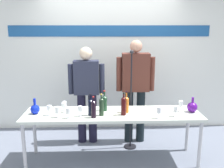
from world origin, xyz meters
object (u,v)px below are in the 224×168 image
object	(u,v)px
presenter_right	(135,85)
wine_glass_left_0	(58,110)
decanter_blue_left	(35,109)
wine_bottle_2	(101,106)
wine_glass_left_3	(68,111)
wine_glass_right_0	(176,109)
wine_glass_left_1	(80,109)
wine_bottle_0	(124,105)
wine_bottle_1	(104,102)
wine_glass_left_2	(49,108)
microphone_stand	(131,116)
wine_bottle_4	(90,107)
wine_glass_right_1	(181,104)
wine_bottle_3	(94,108)
presenter_left	(87,89)
decanter_blue_right	(192,107)
wine_glass_left_5	(64,106)
wine_bottle_5	(126,104)
wine_glass_left_4	(65,104)
display_table	(112,117)
wine_glass_right_2	(159,110)

from	to	relation	value
presenter_right	wine_glass_left_0	bearing A→B (deg)	-144.93
decanter_blue_left	wine_bottle_2	size ratio (longest dim) A/B	0.72
wine_glass_left_3	wine_glass_right_0	xyz separation A→B (m)	(1.47, 0.01, 0.01)
wine_glass_left_1	wine_glass_right_0	distance (m)	1.32
wine_bottle_0	wine_glass_left_1	distance (m)	0.60
wine_bottle_1	wine_glass_left_2	world-z (taller)	wine_bottle_1
microphone_stand	wine_bottle_2	bearing A→B (deg)	-132.69
microphone_stand	wine_glass_left_3	bearing A→B (deg)	-147.07
presenter_right	wine_bottle_4	distance (m)	1.04
wine_glass_left_2	wine_bottle_2	bearing A→B (deg)	-2.71
wine_glass_left_0	wine_glass_left_3	world-z (taller)	wine_glass_left_0
wine_bottle_2	wine_glass_right_0	xyz separation A→B (m)	(1.02, -0.08, -0.03)
wine_bottle_0	wine_glass_right_1	world-z (taller)	wine_bottle_0
presenter_right	wine_glass_left_2	distance (m)	1.48
wine_bottle_3	microphone_stand	xyz separation A→B (m)	(0.57, 0.59, -0.33)
presenter_left	wine_glass_left_2	xyz separation A→B (m)	(-0.48, -0.71, -0.09)
wine_bottle_1	wine_bottle_4	size ratio (longest dim) A/B	0.98
decanter_blue_left	wine_glass_left_1	xyz separation A→B (m)	(0.65, -0.11, 0.03)
wine_bottle_4	wine_glass_right_0	bearing A→B (deg)	-4.17
wine_bottle_4	wine_glass_left_3	size ratio (longest dim) A/B	2.19
wine_glass_left_0	microphone_stand	bearing A→B (deg)	28.18
decanter_blue_right	wine_glass_left_5	size ratio (longest dim) A/B	1.49
wine_bottle_5	wine_glass_left_1	xyz separation A→B (m)	(-0.65, -0.13, -0.03)
decanter_blue_right	wine_glass_left_0	distance (m)	1.92
presenter_left	wine_glass_left_2	size ratio (longest dim) A/B	11.53
wine_bottle_1	wine_bottle_3	bearing A→B (deg)	-117.17
decanter_blue_right	presenter_left	xyz separation A→B (m)	(-1.56, 0.65, 0.11)
wine_bottle_1	wine_bottle_4	distance (m)	0.28
wine_glass_left_3	presenter_left	bearing A→B (deg)	76.76
decanter_blue_left	wine_bottle_2	bearing A→B (deg)	-5.95
wine_bottle_4	wine_glass_left_4	size ratio (longest dim) A/B	2.18
wine_glass_left_2	wine_glass_left_3	xyz separation A→B (m)	(0.28, -0.12, -0.00)
wine_glass_left_1	wine_glass_left_5	world-z (taller)	wine_glass_left_5
wine_bottle_0	wine_glass_right_0	bearing A→B (deg)	-6.95
wine_glass_right_0	wine_bottle_5	bearing A→B (deg)	164.35
wine_glass_left_0	microphone_stand	distance (m)	1.24
wine_glass_left_1	wine_glass_left_4	bearing A→B (deg)	136.04
decanter_blue_left	microphone_stand	bearing A→B (deg)	16.06
wine_bottle_5	decanter_blue_right	bearing A→B (deg)	-0.74
wine_glass_right_0	wine_glass_right_1	xyz separation A→B (m)	(0.13, 0.19, 0.01)
presenter_right	microphone_stand	bearing A→B (deg)	-111.57
wine_glass_left_3	wine_bottle_2	bearing A→B (deg)	11.03
display_table	wine_glass_left_3	size ratio (longest dim) A/B	17.82
wine_bottle_2	wine_bottle_3	distance (m)	0.13
wine_bottle_5	wine_glass_right_1	bearing A→B (deg)	0.31
wine_glass_right_2	wine_glass_right_1	bearing A→B (deg)	34.75
wine_glass_left_1	wine_bottle_5	bearing A→B (deg)	11.03
wine_glass_left_4	wine_glass_right_0	distance (m)	1.59
display_table	decanter_blue_left	bearing A→B (deg)	-179.95
display_table	wine_glass_left_4	xyz separation A→B (m)	(-0.70, 0.13, 0.16)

